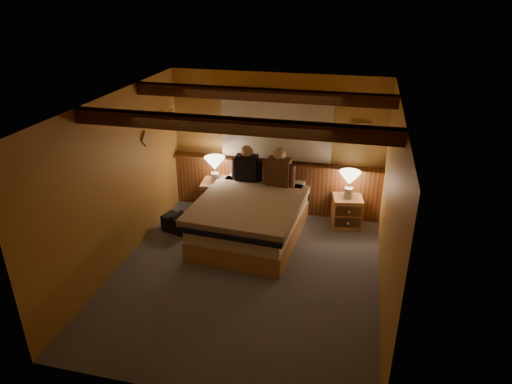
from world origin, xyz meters
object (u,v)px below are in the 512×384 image
(lamp_left, at_px, (215,165))
(lamp_right, at_px, (350,180))
(duffel_bag, at_px, (177,223))
(bed, at_px, (251,218))
(person_right, at_px, (279,170))
(person_left, at_px, (247,166))
(nightstand_right, at_px, (347,211))
(nightstand_left, at_px, (218,197))

(lamp_left, height_order, lamp_right, lamp_left)
(duffel_bag, bearing_deg, lamp_left, 78.13)
(bed, height_order, lamp_left, lamp_left)
(bed, xyz_separation_m, person_right, (0.32, 0.65, 0.58))
(lamp_right, height_order, person_left, person_left)
(lamp_left, bearing_deg, duffel_bag, -117.82)
(nightstand_right, relative_size, lamp_right, 1.18)
(nightstand_left, distance_m, lamp_left, 0.61)
(person_left, bearing_deg, person_right, -10.73)
(nightstand_left, bearing_deg, nightstand_right, -5.74)
(nightstand_right, bearing_deg, person_right, 175.86)
(nightstand_left, bearing_deg, bed, -50.32)
(person_left, bearing_deg, duffel_bag, -144.32)
(nightstand_left, height_order, lamp_left, lamp_left)
(lamp_right, distance_m, duffel_bag, 2.86)
(bed, bearing_deg, lamp_right, 31.73)
(nightstand_right, distance_m, lamp_right, 0.57)
(lamp_right, bearing_deg, nightstand_right, 77.32)
(bed, distance_m, person_right, 0.93)
(nightstand_right, xyz_separation_m, lamp_left, (-2.24, -0.06, 0.64))
(lamp_left, xyz_separation_m, person_left, (0.56, 0.01, 0.03))
(lamp_right, relative_size, person_left, 0.72)
(lamp_right, distance_m, person_right, 1.14)
(person_left, height_order, duffel_bag, person_left)
(bed, bearing_deg, nightstand_right, 32.02)
(bed, distance_m, lamp_left, 1.20)
(person_left, distance_m, duffel_bag, 1.47)
(person_right, bearing_deg, lamp_right, 11.61)
(duffel_bag, bearing_deg, nightstand_right, 33.62)
(nightstand_right, height_order, lamp_right, lamp_right)
(bed, height_order, person_left, person_left)
(nightstand_left, bearing_deg, person_right, -11.63)
(bed, bearing_deg, nightstand_left, 140.00)
(lamp_left, bearing_deg, person_left, 0.80)
(lamp_right, height_order, duffel_bag, lamp_right)
(person_right, height_order, duffel_bag, person_right)
(bed, height_order, person_right, person_right)
(person_right, bearing_deg, nightstand_left, -179.44)
(lamp_right, xyz_separation_m, duffel_bag, (-2.65, -0.83, -0.69))
(nightstand_right, bearing_deg, lamp_right, -113.20)
(nightstand_left, relative_size, lamp_left, 1.26)
(bed, xyz_separation_m, person_left, (-0.24, 0.72, 0.57))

